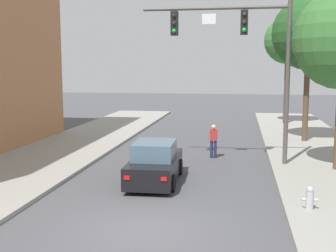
{
  "coord_description": "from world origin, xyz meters",
  "views": [
    {
      "loc": [
        2.59,
        -11.33,
        4.44
      ],
      "look_at": [
        -0.33,
        6.33,
        2.0
      ],
      "focal_mm": 46.85,
      "sensor_mm": 36.0,
      "label": 1
    }
  ],
  "objects_px": {
    "car_lead_black": "(155,164)",
    "street_tree_third": "(309,34)",
    "fire_hydrant": "(310,198)",
    "street_tree_farthest": "(288,41)",
    "traffic_signal_mast": "(246,46)",
    "pedestrian_crossing_road": "(213,139)"
  },
  "relations": [
    {
      "from": "car_lead_black",
      "to": "street_tree_third",
      "type": "xyz_separation_m",
      "value": [
        6.93,
        9.9,
        5.55
      ]
    },
    {
      "from": "fire_hydrant",
      "to": "street_tree_third",
      "type": "distance_m",
      "value": 14.12
    },
    {
      "from": "fire_hydrant",
      "to": "street_tree_farthest",
      "type": "distance_m",
      "value": 21.49
    },
    {
      "from": "fire_hydrant",
      "to": "car_lead_black",
      "type": "bearing_deg",
      "value": 151.5
    },
    {
      "from": "car_lead_black",
      "to": "street_tree_third",
      "type": "bearing_deg",
      "value": 55.01
    },
    {
      "from": "car_lead_black",
      "to": "fire_hydrant",
      "type": "height_order",
      "value": "car_lead_black"
    },
    {
      "from": "traffic_signal_mast",
      "to": "fire_hydrant",
      "type": "distance_m",
      "value": 8.2
    },
    {
      "from": "fire_hydrant",
      "to": "street_tree_farthest",
      "type": "relative_size",
      "value": 0.09
    },
    {
      "from": "car_lead_black",
      "to": "pedestrian_crossing_road",
      "type": "relative_size",
      "value": 2.62
    },
    {
      "from": "car_lead_black",
      "to": "traffic_signal_mast",
      "type": "bearing_deg",
      "value": 45.49
    },
    {
      "from": "traffic_signal_mast",
      "to": "pedestrian_crossing_road",
      "type": "xyz_separation_m",
      "value": [
        -1.43,
        1.45,
        -4.42
      ]
    },
    {
      "from": "fire_hydrant",
      "to": "street_tree_farthest",
      "type": "xyz_separation_m",
      "value": [
        1.25,
        20.66,
        5.79
      ]
    },
    {
      "from": "pedestrian_crossing_road",
      "to": "street_tree_third",
      "type": "bearing_deg",
      "value": 45.13
    },
    {
      "from": "traffic_signal_mast",
      "to": "car_lead_black",
      "type": "bearing_deg",
      "value": -134.51
    },
    {
      "from": "street_tree_third",
      "to": "pedestrian_crossing_road",
      "type": "bearing_deg",
      "value": -134.87
    },
    {
      "from": "traffic_signal_mast",
      "to": "car_lead_black",
      "type": "xyz_separation_m",
      "value": [
        -3.38,
        -3.44,
        -4.61
      ]
    },
    {
      "from": "traffic_signal_mast",
      "to": "pedestrian_crossing_road",
      "type": "distance_m",
      "value": 4.87
    },
    {
      "from": "street_tree_third",
      "to": "street_tree_farthest",
      "type": "relative_size",
      "value": 1.04
    },
    {
      "from": "street_tree_farthest",
      "to": "fire_hydrant",
      "type": "bearing_deg",
      "value": -93.46
    },
    {
      "from": "pedestrian_crossing_road",
      "to": "fire_hydrant",
      "type": "relative_size",
      "value": 2.28
    },
    {
      "from": "traffic_signal_mast",
      "to": "street_tree_farthest",
      "type": "xyz_separation_m",
      "value": [
        3.2,
        14.33,
        0.96
      ]
    },
    {
      "from": "car_lead_black",
      "to": "street_tree_farthest",
      "type": "bearing_deg",
      "value": 69.69
    }
  ]
}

